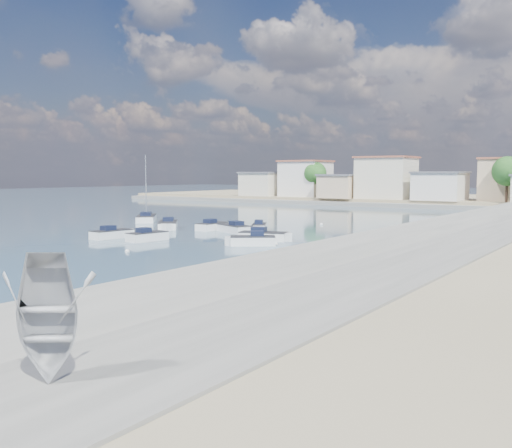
{
  "coord_description": "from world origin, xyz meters",
  "views": [
    {
      "loc": [
        28.34,
        -31.27,
        6.23
      ],
      "look_at": [
        -3.08,
        14.14,
        1.4
      ],
      "focal_mm": 40.0,
      "sensor_mm": 36.0,
      "label": 1
    }
  ],
  "objects_px": {
    "motorboat_e": "(214,227)",
    "motorboat_h": "(266,237)",
    "motorboat_b": "(149,237)",
    "motorboat_c": "(233,229)",
    "sailboat": "(147,218)",
    "motorboat_g": "(168,226)",
    "overturned_dinghy": "(49,371)",
    "motorboat_a": "(114,234)",
    "motorboat_f": "(259,228)",
    "motorboat_d": "(250,241)"
  },
  "relations": [
    {
      "from": "motorboat_b",
      "to": "motorboat_g",
      "type": "height_order",
      "value": "same"
    },
    {
      "from": "motorboat_a",
      "to": "motorboat_g",
      "type": "bearing_deg",
      "value": 102.86
    },
    {
      "from": "motorboat_g",
      "to": "motorboat_h",
      "type": "distance_m",
      "value": 16.06
    },
    {
      "from": "motorboat_c",
      "to": "motorboat_e",
      "type": "xyz_separation_m",
      "value": [
        -3.42,
        0.95,
        -0.0
      ]
    },
    {
      "from": "motorboat_a",
      "to": "motorboat_e",
      "type": "distance_m",
      "value": 12.36
    },
    {
      "from": "overturned_dinghy",
      "to": "motorboat_b",
      "type": "bearing_deg",
      "value": 96.42
    },
    {
      "from": "sailboat",
      "to": "motorboat_h",
      "type": "bearing_deg",
      "value": -20.52
    },
    {
      "from": "motorboat_a",
      "to": "motorboat_d",
      "type": "xyz_separation_m",
      "value": [
        14.23,
        2.96,
        -0.0
      ]
    },
    {
      "from": "motorboat_d",
      "to": "motorboat_h",
      "type": "relative_size",
      "value": 0.81
    },
    {
      "from": "motorboat_a",
      "to": "motorboat_e",
      "type": "xyz_separation_m",
      "value": [
        2.81,
        12.03,
        -0.0
      ]
    },
    {
      "from": "motorboat_c",
      "to": "motorboat_f",
      "type": "xyz_separation_m",
      "value": [
        1.55,
        2.7,
        -0.0
      ]
    },
    {
      "from": "motorboat_e",
      "to": "motorboat_c",
      "type": "bearing_deg",
      "value": -15.44
    },
    {
      "from": "motorboat_a",
      "to": "overturned_dinghy",
      "type": "height_order",
      "value": "overturned_dinghy"
    },
    {
      "from": "motorboat_a",
      "to": "motorboat_b",
      "type": "distance_m",
      "value": 4.4
    },
    {
      "from": "motorboat_f",
      "to": "overturned_dinghy",
      "type": "bearing_deg",
      "value": -60.72
    },
    {
      "from": "motorboat_d",
      "to": "motorboat_g",
      "type": "distance_m",
      "value": 17.96
    },
    {
      "from": "motorboat_f",
      "to": "motorboat_c",
      "type": "bearing_deg",
      "value": -119.95
    },
    {
      "from": "motorboat_e",
      "to": "sailboat",
      "type": "relative_size",
      "value": 0.52
    },
    {
      "from": "motorboat_a",
      "to": "sailboat",
      "type": "bearing_deg",
      "value": 126.54
    },
    {
      "from": "motorboat_b",
      "to": "motorboat_g",
      "type": "bearing_deg",
      "value": 124.87
    },
    {
      "from": "motorboat_d",
      "to": "overturned_dinghy",
      "type": "distance_m",
      "value": 38.1
    },
    {
      "from": "sailboat",
      "to": "overturned_dinghy",
      "type": "distance_m",
      "value": 64.49
    },
    {
      "from": "motorboat_c",
      "to": "motorboat_g",
      "type": "xyz_separation_m",
      "value": [
        -8.52,
        -1.08,
        0.0
      ]
    },
    {
      "from": "motorboat_g",
      "to": "motorboat_a",
      "type": "bearing_deg",
      "value": -77.14
    },
    {
      "from": "motorboat_c",
      "to": "motorboat_d",
      "type": "relative_size",
      "value": 1.28
    },
    {
      "from": "motorboat_b",
      "to": "motorboat_d",
      "type": "relative_size",
      "value": 1.1
    },
    {
      "from": "sailboat",
      "to": "motorboat_b",
      "type": "bearing_deg",
      "value": -43.87
    },
    {
      "from": "motorboat_e",
      "to": "motorboat_h",
      "type": "relative_size",
      "value": 0.93
    },
    {
      "from": "motorboat_b",
      "to": "motorboat_g",
      "type": "distance_m",
      "value": 11.65
    },
    {
      "from": "sailboat",
      "to": "motorboat_c",
      "type": "bearing_deg",
      "value": -15.64
    },
    {
      "from": "motorboat_d",
      "to": "motorboat_f",
      "type": "relative_size",
      "value": 1.08
    },
    {
      "from": "motorboat_d",
      "to": "motorboat_a",
      "type": "bearing_deg",
      "value": -168.27
    },
    {
      "from": "motorboat_e",
      "to": "motorboat_g",
      "type": "distance_m",
      "value": 5.48
    },
    {
      "from": "motorboat_g",
      "to": "motorboat_d",
      "type": "bearing_deg",
      "value": -23.13
    },
    {
      "from": "motorboat_b",
      "to": "motorboat_f",
      "type": "height_order",
      "value": "same"
    },
    {
      "from": "motorboat_d",
      "to": "motorboat_e",
      "type": "xyz_separation_m",
      "value": [
        -11.42,
        9.08,
        0.0
      ]
    },
    {
      "from": "overturned_dinghy",
      "to": "motorboat_c",
      "type": "bearing_deg",
      "value": 86.4
    },
    {
      "from": "motorboat_e",
      "to": "motorboat_f",
      "type": "distance_m",
      "value": 5.28
    },
    {
      "from": "motorboat_g",
      "to": "sailboat",
      "type": "distance_m",
      "value": 11.51
    },
    {
      "from": "motorboat_b",
      "to": "motorboat_c",
      "type": "distance_m",
      "value": 10.8
    },
    {
      "from": "motorboat_e",
      "to": "overturned_dinghy",
      "type": "distance_m",
      "value": 51.85
    },
    {
      "from": "motorboat_h",
      "to": "motorboat_b",
      "type": "bearing_deg",
      "value": -145.46
    },
    {
      "from": "sailboat",
      "to": "motorboat_a",
      "type": "bearing_deg",
      "value": -53.46
    },
    {
      "from": "motorboat_e",
      "to": "motorboat_a",
      "type": "bearing_deg",
      "value": -103.15
    },
    {
      "from": "motorboat_h",
      "to": "overturned_dinghy",
      "type": "distance_m",
      "value": 41.76
    },
    {
      "from": "motorboat_e",
      "to": "overturned_dinghy",
      "type": "bearing_deg",
      "value": -54.96
    },
    {
      "from": "motorboat_a",
      "to": "motorboat_h",
      "type": "relative_size",
      "value": 0.94
    },
    {
      "from": "motorboat_d",
      "to": "motorboat_e",
      "type": "distance_m",
      "value": 14.59
    },
    {
      "from": "motorboat_c",
      "to": "motorboat_f",
      "type": "relative_size",
      "value": 1.39
    },
    {
      "from": "motorboat_d",
      "to": "motorboat_g",
      "type": "xyz_separation_m",
      "value": [
        -16.52,
        7.05,
        0.0
      ]
    }
  ]
}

